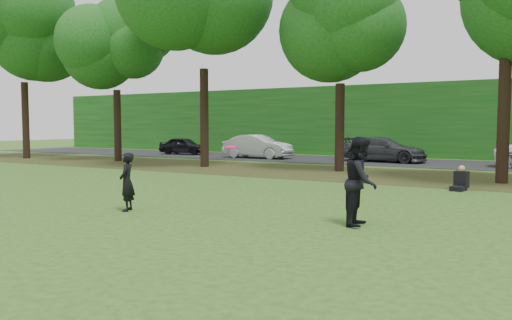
{
  "coord_description": "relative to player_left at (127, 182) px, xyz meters",
  "views": [
    {
      "loc": [
        5.24,
        -8.4,
        2.17
      ],
      "look_at": [
        -0.97,
        2.44,
        1.3
      ],
      "focal_mm": 35.0,
      "sensor_mm": 36.0,
      "label": 1
    }
  ],
  "objects": [
    {
      "name": "parked_cars",
      "position": [
        2.84,
        19.68,
        -0.02
      ],
      "size": [
        38.29,
        2.86,
        1.53
      ],
      "color": "black",
      "rests_on": "street"
    },
    {
      "name": "seated_person",
      "position": [
        6.77,
        8.52,
        -0.43
      ],
      "size": [
        0.54,
        0.8,
        0.83
      ],
      "rotation": [
        0.0,
        0.0,
        -0.2
      ],
      "color": "black",
      "rests_on": "ground"
    },
    {
      "name": "far_hedge",
      "position": [
        3.83,
        26.14,
        1.76
      ],
      "size": [
        70.0,
        3.0,
        5.0
      ],
      "primitive_type": "cube",
      "color": "#175117",
      "rests_on": "ground"
    },
    {
      "name": "street",
      "position": [
        3.83,
        20.14,
        -0.73
      ],
      "size": [
        70.0,
        7.0,
        0.02
      ],
      "primitive_type": "cube",
      "color": "black",
      "rests_on": "ground"
    },
    {
      "name": "frisbee",
      "position": [
        2.77,
        0.55,
        0.92
      ],
      "size": [
        0.38,
        0.38,
        0.08
      ],
      "color": "#F1147B",
      "rests_on": "ground"
    },
    {
      "name": "leaf_litter",
      "position": [
        3.83,
        12.14,
        -0.74
      ],
      "size": [
        60.0,
        7.0,
        0.01
      ],
      "primitive_type": "cube",
      "color": "#443318",
      "rests_on": "ground"
    },
    {
      "name": "ground",
      "position": [
        3.83,
        -0.86,
        -0.74
      ],
      "size": [
        120.0,
        120.0,
        0.0
      ],
      "primitive_type": "plane",
      "color": "#275119",
      "rests_on": "ground"
    },
    {
      "name": "player_left",
      "position": [
        0.0,
        0.0,
        0.0
      ],
      "size": [
        0.56,
        0.64,
        1.49
      ],
      "primitive_type": "imported",
      "rotation": [
        0.0,
        0.0,
        -1.1
      ],
      "color": "black",
      "rests_on": "ground"
    },
    {
      "name": "player_right",
      "position": [
        5.72,
        1.17,
        0.22
      ],
      "size": [
        0.81,
        1.0,
        1.93
      ],
      "primitive_type": "imported",
      "rotation": [
        0.0,
        0.0,
        1.66
      ],
      "color": "black",
      "rests_on": "ground"
    }
  ]
}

